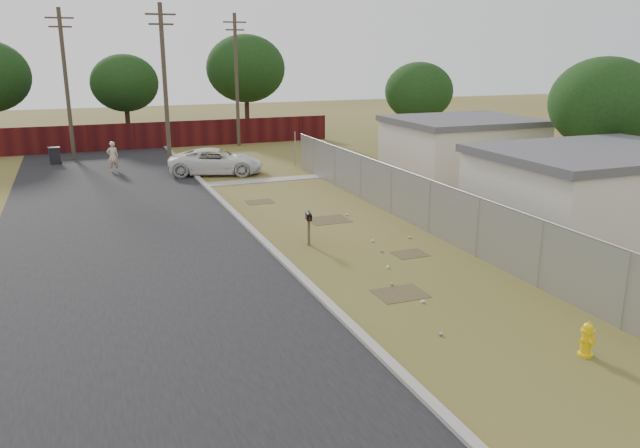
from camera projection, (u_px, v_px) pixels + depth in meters
name	position (u px, v px, depth m)	size (l,w,h in m)	color
ground	(353.00, 241.00, 22.19)	(120.00, 120.00, 0.00)	brown
street	(134.00, 207.00, 27.01)	(15.10, 60.00, 0.12)	black
chainlink_fence	(416.00, 206.00, 24.00)	(0.10, 27.06, 2.02)	#919499
privacy_fence	(120.00, 137.00, 42.23)	(30.00, 0.12, 1.80)	#410E0D
utility_poles	(160.00, 82.00, 38.15)	(12.60, 8.24, 9.00)	#483D30
houses	(521.00, 166.00, 28.01)	(9.30, 17.24, 3.10)	beige
horizon_trees	(222.00, 80.00, 42.35)	(33.32, 31.94, 7.78)	#312016
fire_hydrant	(587.00, 340.00, 13.81)	(0.37, 0.37, 0.83)	yellow
mailbox	(309.00, 219.00, 21.53)	(0.28, 0.52, 1.19)	brown
pickup_truck	(216.00, 161.00, 34.08)	(2.34, 5.08, 1.41)	silver
pedestrian	(113.00, 157.00, 34.62)	(0.63, 0.41, 1.72)	#C8AD92
trash_bin	(55.00, 155.00, 37.19)	(0.71, 0.72, 1.01)	black
scattered_litter	(390.00, 260.00, 20.08)	(3.38, 11.20, 0.07)	silver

